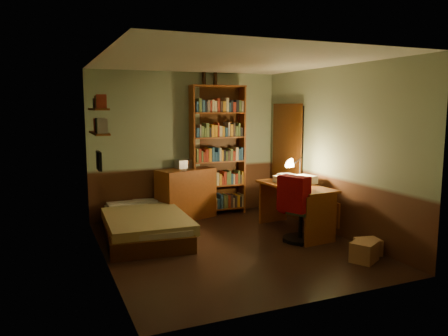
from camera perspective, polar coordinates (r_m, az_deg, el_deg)
name	(u,v)px	position (r m, az deg, el deg)	size (l,w,h in m)	color
floor	(231,246)	(6.39, 0.89, -10.20)	(3.50, 4.00, 0.02)	black
ceiling	(231,60)	(6.10, 0.95, 13.88)	(3.50, 4.00, 0.02)	silver
wall_back	(186,145)	(7.98, -4.95, 3.06)	(3.50, 0.02, 2.60)	gray
wall_left	(102,162)	(5.63, -15.69, 0.71)	(0.02, 4.00, 2.60)	gray
wall_right	(334,151)	(7.00, 14.21, 2.15)	(0.02, 4.00, 2.60)	gray
wall_front	(314,178)	(4.36, 11.68, -1.23)	(3.50, 0.02, 2.60)	gray
doorway	(288,161)	(8.08, 8.35, 0.93)	(0.06, 0.90, 2.00)	black
door_trim	(286,161)	(8.06, 8.14, 0.91)	(0.02, 0.98, 2.08)	#3B1D08
bed	(144,216)	(6.88, -10.46, -6.21)	(1.12, 2.10, 0.62)	olive
dresser	(186,194)	(7.84, -5.01, -3.35)	(1.00, 0.50, 0.89)	brown
mini_stereo	(184,164)	(7.87, -5.28, 0.54)	(0.28, 0.21, 0.15)	#B2B2B7
bookshelf	(218,151)	(8.02, -0.84, 2.29)	(1.02, 0.32, 2.37)	brown
bottle_left	(204,78)	(8.02, -2.64, 11.67)	(0.07, 0.07, 0.26)	black
bottle_right	(215,78)	(8.10, -1.15, 11.67)	(0.07, 0.07, 0.27)	black
desk	(295,209)	(7.05, 9.25, -5.26)	(0.59, 1.42, 0.76)	brown
paper_stack	(306,179)	(7.15, 10.64, -1.46)	(0.23, 0.32, 0.13)	silver
desk_lamp	(300,164)	(7.26, 9.89, 0.47)	(0.17, 0.17, 0.57)	black
office_chair	(301,206)	(6.56, 10.03, -4.87)	(0.54, 0.47, 1.08)	#346141
red_jacket	(278,151)	(6.49, 7.06, 2.16)	(0.24, 0.43, 0.51)	maroon
wall_shelf_lower	(99,133)	(6.71, -15.99, 4.40)	(0.20, 0.90, 0.03)	brown
wall_shelf_upper	(98,109)	(6.70, -16.10, 7.39)	(0.20, 0.90, 0.03)	brown
framed_picture	(99,161)	(6.23, -16.02, 0.91)	(0.04, 0.32, 0.26)	black
cardboard_box_a	(364,251)	(6.02, 17.85, -10.34)	(0.35, 0.28, 0.26)	#A6774D
cardboard_box_b	(368,247)	(6.30, 18.30, -9.74)	(0.31, 0.25, 0.22)	#A6774D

